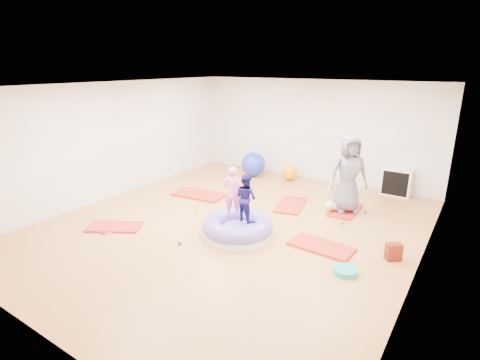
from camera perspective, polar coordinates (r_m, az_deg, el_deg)
The scene contains 19 objects.
room at distance 7.34m, azimuth -1.30°, elevation 3.15°, with size 7.01×8.01×2.81m.
gym_mat_front_left at distance 8.08m, azimuth -18.60°, elevation -6.77°, with size 1.06×0.53×0.04m, color #B02E17.
gym_mat_mid_left at distance 9.53m, azimuth -6.27°, elevation -2.22°, with size 1.30×0.65×0.05m, color #B02E17.
gym_mat_center_back at distance 8.89m, azimuth 7.73°, elevation -3.77°, with size 1.13×0.57×0.05m, color #B02E17.
gym_mat_right at distance 7.04m, azimuth 12.28°, elevation -9.88°, with size 1.13×0.56×0.05m, color #B02E17.
gym_mat_rear_right at distance 8.83m, azimuth 15.72°, elevation -4.44°, with size 1.06×0.53×0.04m, color #B02E17.
inflatable_cushion at distance 7.26m, azimuth -0.36°, elevation -7.33°, with size 1.37×1.37×0.43m.
child_pink at distance 7.17m, azimuth -1.15°, elevation -1.40°, with size 0.36×0.24×1.00m, color pink.
child_navy at distance 6.97m, azimuth 0.92°, elevation -2.35°, with size 0.44×0.34×0.91m, color #120F4B.
adult_caregiver at distance 8.49m, azimuth 16.22°, elevation 0.91°, with size 0.83×0.54×1.71m, color #575764.
infant at distance 8.65m, azimuth 13.85°, elevation -3.83°, with size 0.36×0.36×0.21m.
ball_pit_balls at distance 7.98m, azimuth -0.15°, elevation -6.05°, with size 4.02×4.00×0.07m.
exercise_ball_blue at distance 11.07m, azimuth 2.04°, elevation 2.44°, with size 0.72×0.72×0.72m, color #1C2FBD.
exercise_ball_orange at distance 10.79m, azimuth 7.60°, elevation 1.12°, with size 0.43×0.43×0.43m, color orange.
infant_play_gym at distance 9.73m, azimuth 15.51°, elevation -0.19°, with size 0.73×0.70×0.56m.
cube_shelf at distance 10.18m, azimuth 22.73°, elevation -0.31°, with size 0.70×0.35×0.70m.
balance_disc at distance 6.35m, azimuth 15.70°, elevation -13.16°, with size 0.39×0.39×0.09m, color teal.
backpack at distance 6.95m, azimuth 22.35°, elevation -10.10°, with size 0.25×0.16×0.29m, color #AE240B.
yellow_toy at distance 7.91m, azimuth -19.22°, elevation -7.42°, with size 0.19×0.19×0.03m, color #FFA700.
Camera 1 is at (4.08, -5.83, 3.19)m, focal length 28.00 mm.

